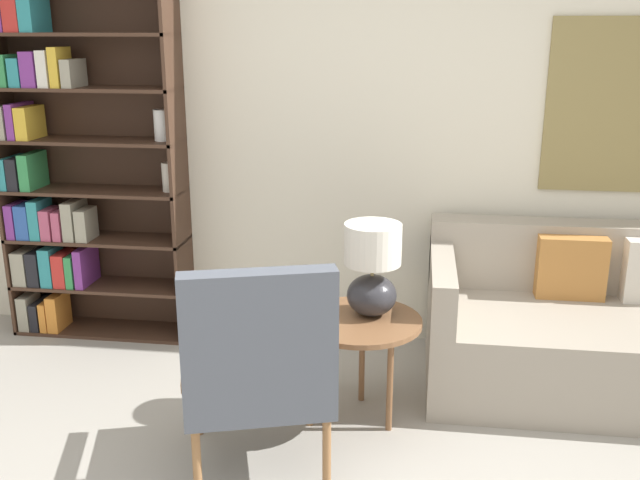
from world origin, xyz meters
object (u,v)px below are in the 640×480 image
(couch, at_px, (616,332))
(side_table, at_px, (360,328))
(table_lamp, at_px, (372,267))
(bookshelf, at_px, (68,170))
(armchair, at_px, (258,362))

(couch, xyz_separation_m, side_table, (-1.31, -0.52, 0.17))
(side_table, distance_m, table_lamp, 0.30)
(bookshelf, relative_size, side_table, 3.59)
(side_table, relative_size, table_lamp, 1.31)
(side_table, bearing_deg, armchair, -124.96)
(side_table, height_order, table_lamp, table_lamp)
(bookshelf, bearing_deg, table_lamp, -22.16)
(table_lamp, bearing_deg, bookshelf, 157.84)
(armchair, distance_m, table_lamp, 0.76)
(armchair, bearing_deg, couch, 32.03)
(armchair, relative_size, side_table, 1.64)
(armchair, xyz_separation_m, side_table, (0.37, 0.53, -0.06))
(armchair, height_order, table_lamp, table_lamp)
(armchair, height_order, side_table, armchair)
(bookshelf, relative_size, table_lamp, 4.71)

